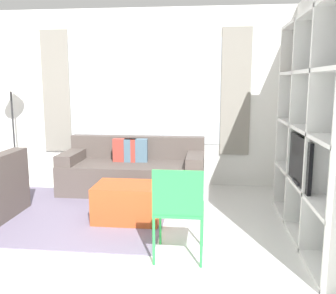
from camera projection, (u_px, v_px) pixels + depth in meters
The scene contains 8 objects.
wall_back at pixel (144, 98), 5.82m from camera, with size 5.68×0.11×2.70m.
wall_right at pixel (329, 106), 3.94m from camera, with size 0.07×4.48×2.70m, color white.
area_rug at pixel (68, 213), 4.62m from camera, with size 2.44×2.07×0.01m, color slate.
shelving_unit at pixel (318, 131), 3.71m from camera, with size 0.36×2.22×2.27m.
couch_main at pixel (134, 171), 5.53m from camera, with size 2.06×0.90×0.78m.
ottoman at pixel (128, 202), 4.35m from camera, with size 0.76×0.54×0.43m.
floor_lamp at pixel (11, 90), 5.72m from camera, with size 0.32×0.32×1.72m.
folding_chair at pixel (179, 205), 3.33m from camera, with size 0.44×0.46×0.86m.
Camera 1 is at (1.02, -2.48, 1.60)m, focal length 40.00 mm.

